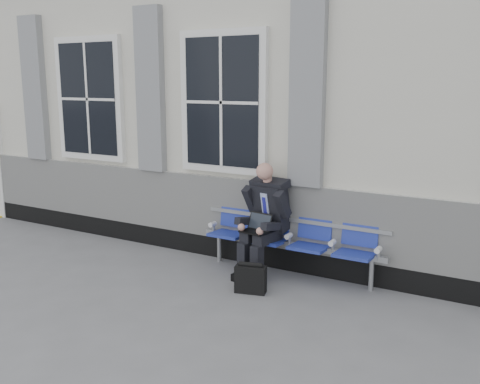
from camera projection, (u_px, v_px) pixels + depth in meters
The scene contains 5 objects.
ground at pixel (141, 286), 6.75m from camera, with size 70.00×70.00×0.00m, color slate.
station_building at pixel (265, 99), 9.25m from camera, with size 14.40×4.40×4.49m.
bench at pixel (291, 234), 7.06m from camera, with size 2.60×0.47×0.91m.
businessman at pixel (265, 215), 7.04m from camera, with size 0.66×0.88×1.51m.
briefcase at pixel (251, 279), 6.51m from camera, with size 0.40×0.25×0.39m.
Camera 1 is at (4.21, -4.92, 2.56)m, focal length 40.00 mm.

